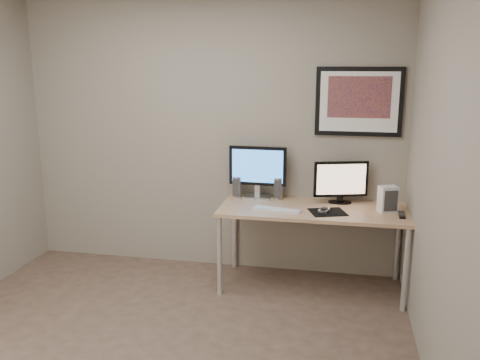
{
  "coord_description": "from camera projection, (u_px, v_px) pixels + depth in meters",
  "views": [
    {
      "loc": [
        1.21,
        -2.91,
        1.95
      ],
      "look_at": [
        0.41,
        1.1,
        1.01
      ],
      "focal_mm": 38.0,
      "sensor_mm": 36.0,
      "label": 1
    }
  ],
  "objects": [
    {
      "name": "keyboard",
      "position": [
        277.0,
        209.0,
        4.31
      ],
      "size": [
        0.44,
        0.2,
        0.01
      ],
      "primitive_type": "cube",
      "rotation": [
        0.0,
        0.0,
        -0.22
      ],
      "color": "silver",
      "rests_on": "desk"
    },
    {
      "name": "desk",
      "position": [
        313.0,
        215.0,
        4.39
      ],
      "size": [
        1.6,
        0.7,
        0.73
      ],
      "color": "#9F764D",
      "rests_on": "floor"
    },
    {
      "name": "framed_art",
      "position": [
        359.0,
        102.0,
        4.43
      ],
      "size": [
        0.75,
        0.04,
        0.6
      ],
      "color": "black",
      "rests_on": "room"
    },
    {
      "name": "floor",
      "position": [
        150.0,
        357.0,
        3.45
      ],
      "size": [
        3.6,
        3.6,
        0.0
      ],
      "primitive_type": "plane",
      "color": "#493C2D",
      "rests_on": "ground"
    },
    {
      "name": "mouse",
      "position": [
        324.0,
        209.0,
        4.25
      ],
      "size": [
        0.09,
        0.13,
        0.04
      ],
      "primitive_type": "ellipsoid",
      "rotation": [
        0.0,
        0.0,
        -0.24
      ],
      "color": "black",
      "rests_on": "mousepad"
    },
    {
      "name": "monitor_large",
      "position": [
        258.0,
        170.0,
        4.65
      ],
      "size": [
        0.53,
        0.17,
        0.48
      ],
      "rotation": [
        0.0,
        0.0,
        -0.02
      ],
      "color": "#A7A7AC",
      "rests_on": "desk"
    },
    {
      "name": "fan_unit",
      "position": [
        388.0,
        199.0,
        4.23
      ],
      "size": [
        0.17,
        0.15,
        0.22
      ],
      "primitive_type": "cube",
      "rotation": [
        0.0,
        0.0,
        0.37
      ],
      "color": "silver",
      "rests_on": "desk"
    },
    {
      "name": "mousepad",
      "position": [
        328.0,
        212.0,
        4.25
      ],
      "size": [
        0.36,
        0.34,
        0.0
      ],
      "primitive_type": "cube",
      "rotation": [
        0.0,
        0.0,
        0.33
      ],
      "color": "black",
      "rests_on": "desk"
    },
    {
      "name": "speaker_right",
      "position": [
        278.0,
        188.0,
        4.64
      ],
      "size": [
        0.08,
        0.08,
        0.2
      ],
      "primitive_type": "cylinder",
      "rotation": [
        0.0,
        0.0,
        -0.06
      ],
      "color": "#A7A7AC",
      "rests_on": "desk"
    },
    {
      "name": "remote",
      "position": [
        402.0,
        215.0,
        4.15
      ],
      "size": [
        0.05,
        0.18,
        0.02
      ],
      "primitive_type": "cube",
      "rotation": [
        0.0,
        0.0,
        -0.04
      ],
      "color": "black",
      "rests_on": "desk"
    },
    {
      "name": "speaker_left",
      "position": [
        237.0,
        187.0,
        4.71
      ],
      "size": [
        0.09,
        0.09,
        0.19
      ],
      "primitive_type": "cylinder",
      "rotation": [
        0.0,
        0.0,
        -0.15
      ],
      "color": "#A7A7AC",
      "rests_on": "desk"
    },
    {
      "name": "monitor_tv",
      "position": [
        341.0,
        181.0,
        4.48
      ],
      "size": [
        0.47,
        0.16,
        0.38
      ],
      "rotation": [
        0.0,
        0.0,
        0.28
      ],
      "color": "black",
      "rests_on": "desk"
    },
    {
      "name": "room",
      "position": [
        164.0,
        108.0,
        3.51
      ],
      "size": [
        3.6,
        3.6,
        3.6
      ],
      "color": "white",
      "rests_on": "ground"
    }
  ]
}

